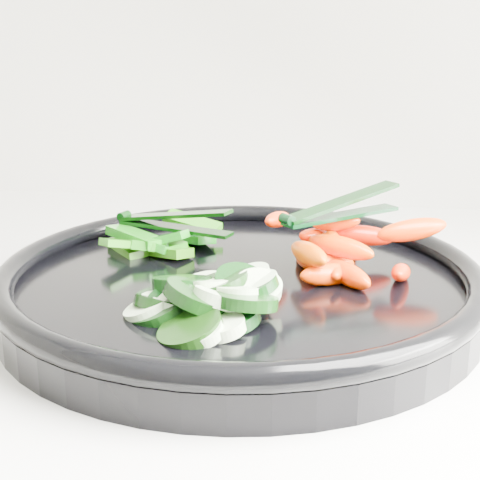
# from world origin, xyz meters

# --- Properties ---
(veggie_tray) EXTENTS (0.49, 0.49, 0.04)m
(veggie_tray) POSITION_xyz_m (0.05, 1.63, 0.95)
(veggie_tray) COLOR black
(veggie_tray) RESTS_ON counter
(cucumber_pile) EXTENTS (0.12, 0.13, 0.04)m
(cucumber_pile) POSITION_xyz_m (0.03, 1.56, 0.96)
(cucumber_pile) COLOR black
(cucumber_pile) RESTS_ON veggie_tray
(carrot_pile) EXTENTS (0.15, 0.15, 0.05)m
(carrot_pile) POSITION_xyz_m (0.12, 1.66, 0.97)
(carrot_pile) COLOR #DD3F00
(carrot_pile) RESTS_ON veggie_tray
(pepper_pile) EXTENTS (0.10, 0.12, 0.04)m
(pepper_pile) POSITION_xyz_m (-0.04, 1.69, 0.96)
(pepper_pile) COLOR #1E6809
(pepper_pile) RESTS_ON veggie_tray
(tong_carrot) EXTENTS (0.09, 0.09, 0.02)m
(tong_carrot) POSITION_xyz_m (0.12, 1.67, 1.00)
(tong_carrot) COLOR black
(tong_carrot) RESTS_ON carrot_pile
(tong_pepper) EXTENTS (0.11, 0.05, 0.02)m
(tong_pepper) POSITION_xyz_m (-0.03, 1.69, 0.98)
(tong_pepper) COLOR black
(tong_pepper) RESTS_ON pepper_pile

